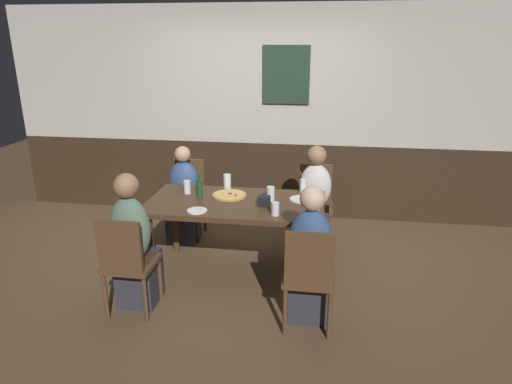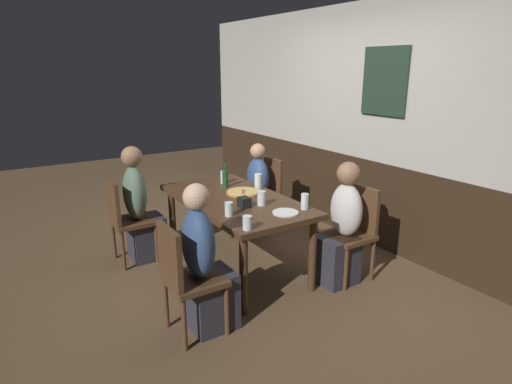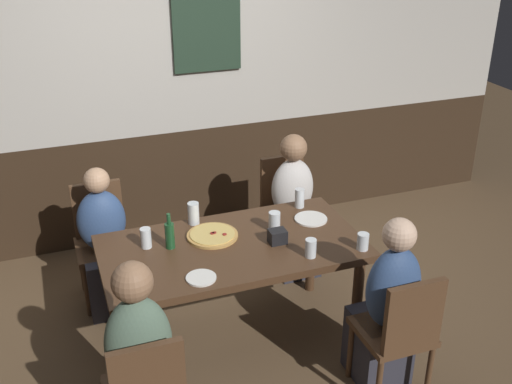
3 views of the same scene
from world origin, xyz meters
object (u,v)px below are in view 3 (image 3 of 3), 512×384
object	(u,v)px
tumbler_water	(274,223)
beer_glass_tall	(146,239)
person_right_far	(294,215)
tumbler_short	(311,249)
plate_white_large	(311,219)
chair_right_far	(286,205)
chair_left_far	(102,236)
highball_clear	(194,215)
beer_bottle_green	(170,235)
chair_right_near	(400,330)
person_left_far	(106,252)
condiment_caddy	(277,236)
person_left_near	(141,371)
pint_glass_pale	(300,199)
pint_glass_amber	(363,243)
person_right_near	(386,315)
dining_table	(232,256)
plate_white_small	(201,278)
pizza	(212,235)

from	to	relation	value
tumbler_water	beer_glass_tall	world-z (taller)	same
person_right_far	beer_glass_tall	size ratio (longest dim) A/B	8.59
tumbler_short	plate_white_large	xyz separation A→B (m)	(0.20, 0.44, -0.05)
chair_right_far	chair_left_far	bearing A→B (deg)	180.00
highball_clear	beer_bottle_green	bearing A→B (deg)	-130.41
chair_right_near	beer_glass_tall	size ratio (longest dim) A/B	6.65
person_left_far	plate_white_large	distance (m)	1.48
beer_bottle_green	condiment_caddy	size ratio (longest dim) A/B	2.19
person_left_far	beer_bottle_green	world-z (taller)	person_left_far
chair_right_near	person_left_near	xyz separation A→B (m)	(-1.47, 0.16, 0.01)
chair_left_far	pint_glass_pale	distance (m)	1.47
beer_glass_tall	chair_right_near	bearing A→B (deg)	-39.01
pint_glass_pale	condiment_caddy	size ratio (longest dim) A/B	1.27
highball_clear	pint_glass_amber	xyz separation A→B (m)	(0.91, -0.69, -0.02)
condiment_caddy	person_right_near	bearing A→B (deg)	-53.90
highball_clear	plate_white_large	distance (m)	0.80
condiment_caddy	dining_table	bearing A→B (deg)	165.93
person_left_far	chair_left_far	bearing A→B (deg)	90.00
person_left_far	condiment_caddy	xyz separation A→B (m)	(1.01, -0.76, 0.33)
dining_table	plate_white_small	xyz separation A→B (m)	(-0.29, -0.30, 0.09)
person_right_near	person_left_far	bearing A→B (deg)	136.83
pizza	person_right_near	bearing A→B (deg)	-45.42
chair_right_near	tumbler_water	xyz separation A→B (m)	(-0.41, 0.94, 0.30)
dining_table	person_right_far	world-z (taller)	person_right_far
pizza	beer_glass_tall	distance (m)	0.43
chair_left_far	tumbler_water	distance (m)	1.34
tumbler_water	person_right_near	bearing A→B (deg)	-62.17
chair_right_far	person_left_near	xyz separation A→B (m)	(-1.47, -1.54, 0.01)
highball_clear	pint_glass_amber	size ratio (longest dim) A/B	1.40
highball_clear	pint_glass_pale	bearing A→B (deg)	-1.53
pizza	highball_clear	size ratio (longest dim) A/B	2.19
pint_glass_pale	beer_bottle_green	bearing A→B (deg)	-166.45
person_right_near	plate_white_small	distance (m)	1.12
chair_right_far	plate_white_large	size ratio (longest dim) A/B	3.91
dining_table	beer_glass_tall	world-z (taller)	beer_glass_tall
person_right_near	person_left_near	distance (m)	1.47
person_left_far	plate_white_large	xyz separation A→B (m)	(1.35, -0.55, 0.30)
chair_left_far	tumbler_short	distance (m)	1.65
pizza	beer_glass_tall	xyz separation A→B (m)	(-0.43, 0.02, 0.05)
chair_left_far	pint_glass_pale	bearing A→B (deg)	-20.60
tumbler_water	plate_white_large	distance (m)	0.30
chair_right_near	tumbler_short	bearing A→B (deg)	120.27
chair_right_near	condiment_caddy	world-z (taller)	chair_right_near
person_left_far	pizza	distance (m)	0.89
plate_white_large	condiment_caddy	distance (m)	0.39
pint_glass_pale	plate_white_small	bearing A→B (deg)	-144.50
beer_bottle_green	plate_white_large	bearing A→B (deg)	2.01
person_left_near	chair_left_far	bearing A→B (deg)	90.00
person_right_far	pizza	xyz separation A→B (m)	(-0.82, -0.54, 0.27)
tumbler_short	highball_clear	bearing A→B (deg)	130.48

